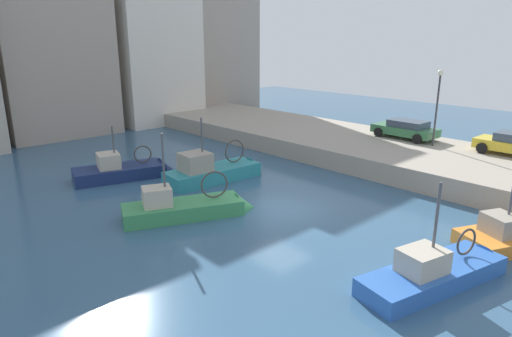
# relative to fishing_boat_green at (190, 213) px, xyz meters

# --- Properties ---
(water_surface) EXTENTS (80.00, 80.00, 0.00)m
(water_surface) POSITION_rel_fishing_boat_green_xyz_m (3.62, -2.27, -0.11)
(water_surface) COLOR #335675
(water_surface) RESTS_ON ground
(quay_wall) EXTENTS (9.00, 56.00, 1.20)m
(quay_wall) POSITION_rel_fishing_boat_green_xyz_m (15.12, -2.27, 0.49)
(quay_wall) COLOR #9E9384
(quay_wall) RESTS_ON ground
(fishing_boat_green) EXTENTS (6.33, 3.95, 4.76)m
(fishing_boat_green) POSITION_rel_fishing_boat_green_xyz_m (0.00, 0.00, 0.00)
(fishing_boat_green) COLOR #388951
(fishing_boat_green) RESTS_ON ground
(fishing_boat_navy) EXTENTS (6.16, 3.46, 4.06)m
(fishing_boat_navy) POSITION_rel_fishing_boat_green_xyz_m (0.64, 7.42, 0.00)
(fishing_boat_navy) COLOR navy
(fishing_boat_navy) RESTS_ON ground
(fishing_boat_teal) EXTENTS (6.47, 2.53, 4.61)m
(fishing_boat_teal) POSITION_rel_fishing_boat_green_xyz_m (4.31, 3.51, 0.06)
(fishing_boat_teal) COLOR teal
(fishing_boat_teal) RESTS_ON ground
(fishing_boat_blue) EXTENTS (6.56, 2.95, 4.36)m
(fishing_boat_blue) POSITION_rel_fishing_boat_green_xyz_m (2.79, -10.55, 0.00)
(fishing_boat_blue) COLOR #2D60B7
(fishing_boat_blue) RESTS_ON ground
(parked_car_green) EXTENTS (2.12, 4.39, 1.27)m
(parked_car_green) POSITION_rel_fishing_boat_green_xyz_m (17.39, -0.96, 1.76)
(parked_car_green) COLOR #387547
(parked_car_green) RESTS_ON quay_wall
(quay_streetlamp) EXTENTS (0.36, 0.36, 4.83)m
(quay_streetlamp) POSITION_rel_fishing_boat_green_xyz_m (16.62, -3.34, 4.34)
(quay_streetlamp) COLOR #38383D
(quay_streetlamp) RESTS_ON quay_wall
(waterfront_building_west) EXTENTS (8.04, 9.30, 15.42)m
(waterfront_building_west) POSITION_rel_fishing_boat_green_xyz_m (11.53, 23.83, 7.62)
(waterfront_building_west) COLOR silver
(waterfront_building_west) RESTS_ON ground
(waterfront_building_west_mid) EXTENTS (10.69, 6.63, 17.31)m
(waterfront_building_west_mid) POSITION_rel_fishing_boat_green_xyz_m (19.18, 24.27, 8.56)
(waterfront_building_west_mid) COLOR #A39384
(waterfront_building_west_mid) RESTS_ON ground
(waterfront_building_east_mid) EXTENTS (9.05, 7.83, 15.30)m
(waterfront_building_east_mid) POSITION_rel_fishing_boat_green_xyz_m (2.40, 23.31, 7.56)
(waterfront_building_east_mid) COLOR #A39384
(waterfront_building_east_mid) RESTS_ON ground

